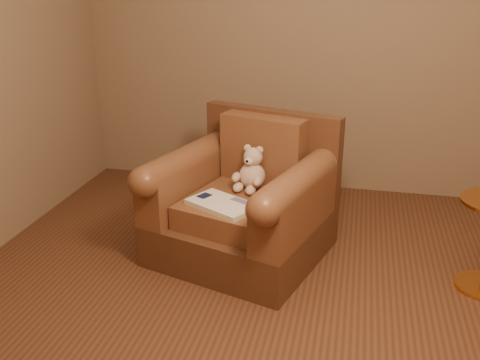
# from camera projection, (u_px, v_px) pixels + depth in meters

# --- Properties ---
(floor) EXTENTS (4.00, 4.00, 0.00)m
(floor) POSITION_uv_depth(u_px,v_px,m) (287.00, 324.00, 2.81)
(floor) COLOR #58311E
(floor) RESTS_ON ground
(armchair) EXTENTS (1.20, 1.17, 0.88)m
(armchair) POSITION_uv_depth(u_px,v_px,m) (245.00, 204.00, 3.43)
(armchair) COLOR #522F1B
(armchair) RESTS_ON floor
(teddy_bear) EXTENTS (0.21, 0.24, 0.29)m
(teddy_bear) POSITION_uv_depth(u_px,v_px,m) (251.00, 172.00, 3.42)
(teddy_bear) COLOR #D6B096
(teddy_bear) RESTS_ON armchair
(guidebook) EXTENTS (0.47, 0.40, 0.03)m
(guidebook) POSITION_uv_depth(u_px,v_px,m) (222.00, 204.00, 3.18)
(guidebook) COLOR beige
(guidebook) RESTS_ON armchair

